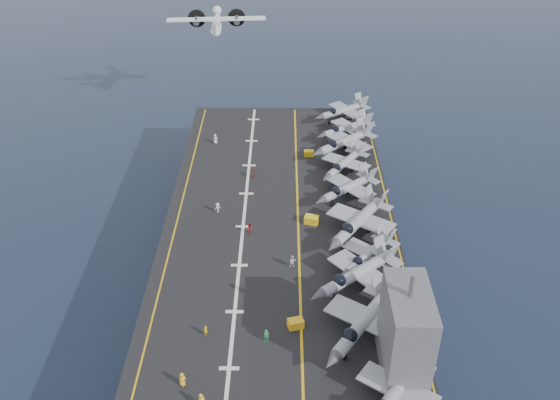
{
  "coord_description": "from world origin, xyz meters",
  "views": [
    {
      "loc": [
        0.64,
        -82.74,
        69.41
      ],
      "look_at": [
        0.0,
        4.0,
        13.0
      ],
      "focal_mm": 40.0,
      "sensor_mm": 36.0,
      "label": 1
    }
  ],
  "objects_px": {
    "fighter_jet_0": "(395,391)",
    "tow_cart_a": "(296,323)",
    "island_superstructure": "(407,325)",
    "transport_plane": "(217,25)"
  },
  "relations": [
    {
      "from": "fighter_jet_0",
      "to": "tow_cart_a",
      "type": "distance_m",
      "value": 16.83
    },
    {
      "from": "tow_cart_a",
      "to": "transport_plane",
      "type": "height_order",
      "value": "transport_plane"
    },
    {
      "from": "fighter_jet_0",
      "to": "tow_cart_a",
      "type": "height_order",
      "value": "fighter_jet_0"
    },
    {
      "from": "island_superstructure",
      "to": "tow_cart_a",
      "type": "height_order",
      "value": "island_superstructure"
    },
    {
      "from": "fighter_jet_0",
      "to": "island_superstructure",
      "type": "bearing_deg",
      "value": 72.78
    },
    {
      "from": "transport_plane",
      "to": "tow_cart_a",
      "type": "bearing_deg",
      "value": -78.41
    },
    {
      "from": "fighter_jet_0",
      "to": "transport_plane",
      "type": "relative_size",
      "value": 0.69
    },
    {
      "from": "fighter_jet_0",
      "to": "tow_cart_a",
      "type": "bearing_deg",
      "value": 131.49
    },
    {
      "from": "island_superstructure",
      "to": "fighter_jet_0",
      "type": "xyz_separation_m",
      "value": [
        -1.66,
        -5.34,
        -5.06
      ]
    },
    {
      "from": "island_superstructure",
      "to": "tow_cart_a",
      "type": "relative_size",
      "value": 6.42
    }
  ]
}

